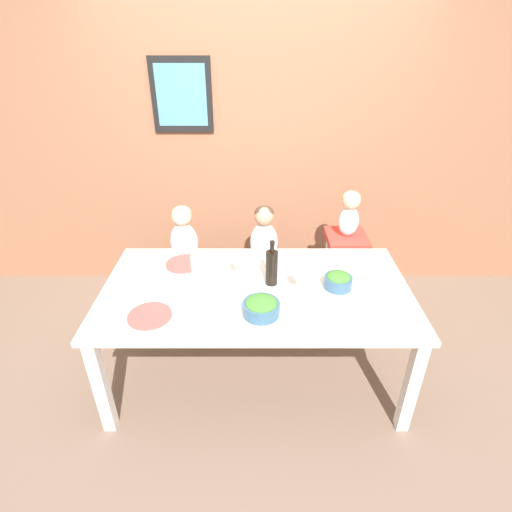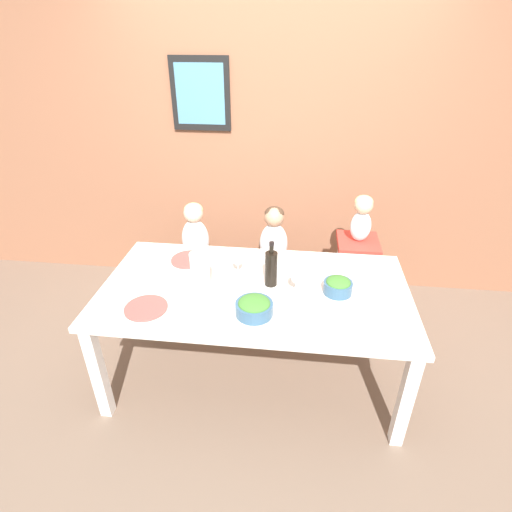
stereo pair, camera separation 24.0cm
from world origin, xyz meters
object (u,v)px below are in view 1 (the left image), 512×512
paper_towel_roll (202,276)px  dinner_plate_front_left (150,316)px  wine_glass_far (236,261)px  chair_far_left (187,270)px  wine_bottle (272,267)px  person_child_center (264,234)px  salad_bowl_small (338,280)px  chair_right_highchair (345,254)px  wine_glass_near (298,274)px  person_child_left (184,234)px  dinner_plate_back_left (184,264)px  salad_bowl_large (261,307)px  chair_far_center (264,270)px  person_baby_right (350,211)px

paper_towel_roll → dinner_plate_front_left: paper_towel_roll is taller
wine_glass_far → dinner_plate_front_left: size_ratio=0.65×
chair_far_left → wine_bottle: (0.65, -0.68, 0.45)m
person_child_center → wine_bottle: bearing=-87.2°
paper_towel_roll → salad_bowl_small: bearing=4.8°
chair_right_highchair → wine_glass_near: 0.92m
salad_bowl_small → person_child_left: bearing=145.5°
dinner_plate_back_left → person_child_center: bearing=40.0°
person_child_center → salad_bowl_large: person_child_center is taller
wine_glass_far → dinner_plate_front_left: wine_glass_far is taller
wine_bottle → dinner_plate_front_left: 0.76m
chair_far_center → chair_right_highchair: chair_right_highchair is taller
wine_glass_near → person_baby_right: bearing=58.9°
chair_right_highchair → salad_bowl_small: bearing=-105.7°
person_child_center → salad_bowl_small: bearing=-58.9°
salad_bowl_small → dinner_plate_back_left: bearing=164.8°
chair_far_left → paper_towel_roll: bearing=-72.9°
wine_glass_far → chair_far_center: bearing=72.6°
salad_bowl_large → dinner_plate_back_left: bearing=134.0°
paper_towel_roll → dinner_plate_back_left: size_ratio=1.03×
wine_glass_near → dinner_plate_back_left: wine_glass_near is taller
chair_right_highchair → dinner_plate_back_left: dinner_plate_back_left is taller
chair_far_left → chair_right_highchair: bearing=0.0°
wine_glass_near → dinner_plate_front_left: wine_glass_near is taller
person_child_center → salad_bowl_small: size_ratio=2.74×
wine_bottle → salad_bowl_small: (0.40, -0.04, -0.07)m
wine_bottle → dinner_plate_front_left: bearing=-154.2°
salad_bowl_large → wine_glass_near: bearing=47.0°
chair_far_center → paper_towel_roll: (-0.38, -0.79, 0.45)m
salad_bowl_small → person_child_center: bearing=121.1°
chair_far_center → person_child_center: (-0.00, 0.00, 0.32)m
dinner_plate_back_left → chair_far_left: bearing=99.4°
person_child_left → wine_bottle: bearing=-46.3°
chair_far_left → salad_bowl_small: 1.33m
wine_glass_near → dinner_plate_front_left: (-0.83, -0.26, -0.10)m
person_child_center → dinner_plate_front_left: size_ratio=1.93×
wine_bottle → dinner_plate_front_left: wine_bottle is taller
salad_bowl_small → dinner_plate_front_left: (-1.08, -0.29, -0.04)m
person_child_left → wine_bottle: (0.65, -0.68, 0.12)m
wine_glass_far → salad_bowl_small: bearing=-12.2°
chair_right_highchair → person_child_center: (-0.64, 0.00, 0.17)m
salad_bowl_small → dinner_plate_front_left: bearing=-165.2°
person_baby_right → wine_glass_far: person_baby_right is taller
chair_far_center → dinner_plate_back_left: (-0.54, -0.46, 0.33)m
person_child_left → dinner_plate_back_left: person_child_left is taller
person_baby_right → wine_glass_near: size_ratio=2.25×
wine_glass_near → dinner_plate_back_left: bearing=158.2°
person_child_left → dinner_plate_back_left: size_ratio=1.93×
salad_bowl_large → person_child_center: bearing=88.1°
paper_towel_roll → salad_bowl_large: paper_towel_roll is taller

